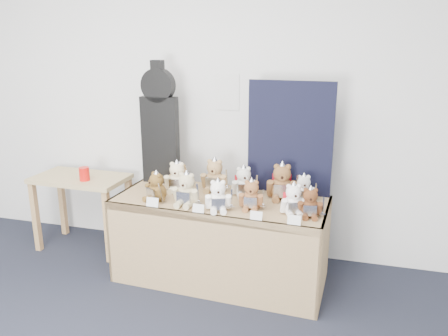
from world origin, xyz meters
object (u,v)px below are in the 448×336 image
(side_table, at_px, (81,189))
(teddy_front_end, at_px, (310,204))
(teddy_front_centre, at_px, (218,197))
(teddy_back_centre_right, at_px, (244,183))
(teddy_back_centre_left, at_px, (215,176))
(red_cup, at_px, (84,174))
(teddy_front_far_left, at_px, (156,188))
(teddy_front_far_right, at_px, (293,201))
(teddy_back_left, at_px, (177,178))
(teddy_front_right, at_px, (251,196))
(teddy_back_far_left, at_px, (180,177))
(display_table, at_px, (218,220))
(teddy_back_end, at_px, (303,189))
(teddy_front_left, at_px, (187,190))
(guitar_case, at_px, (160,124))
(teddy_back_right, at_px, (282,183))

(side_table, xyz_separation_m, teddy_front_end, (2.05, -0.38, 0.21))
(teddy_front_centre, distance_m, teddy_back_centre_right, 0.37)
(teddy_front_centre, bearing_deg, teddy_back_centre_left, 92.17)
(red_cup, xyz_separation_m, teddy_front_centre, (1.31, -0.35, 0.04))
(teddy_front_far_left, distance_m, teddy_front_far_right, 1.03)
(teddy_front_far_left, bearing_deg, teddy_back_centre_left, 76.76)
(teddy_back_left, relative_size, teddy_back_centre_left, 0.93)
(teddy_front_far_right, bearing_deg, teddy_front_right, 154.83)
(red_cup, height_order, teddy_front_right, teddy_front_right)
(teddy_back_centre_right, xyz_separation_m, teddy_back_far_left, (-0.54, 0.02, -0.01))
(display_table, distance_m, teddy_back_end, 0.69)
(teddy_front_left, bearing_deg, teddy_back_centre_left, 78.53)
(side_table, height_order, teddy_front_right, teddy_front_right)
(teddy_back_end, bearing_deg, teddy_front_end, -90.19)
(teddy_front_left, height_order, teddy_front_far_right, teddy_front_left)
(teddy_front_left, height_order, teddy_front_centre, teddy_front_left)
(guitar_case, xyz_separation_m, teddy_front_far_right, (1.18, -0.45, -0.40))
(teddy_front_right, distance_m, teddy_back_right, 0.32)
(teddy_back_right, bearing_deg, teddy_back_centre_left, 166.85)
(teddy_front_end, bearing_deg, red_cup, 164.39)
(teddy_back_left, bearing_deg, guitar_case, 130.17)
(red_cup, height_order, teddy_back_end, teddy_back_end)
(side_table, xyz_separation_m, teddy_back_end, (1.98, -0.09, 0.21))
(display_table, relative_size, teddy_front_left, 5.89)
(side_table, relative_size, guitar_case, 0.82)
(teddy_back_centre_left, xyz_separation_m, teddy_back_far_left, (-0.28, -0.04, -0.02))
(teddy_back_centre_right, bearing_deg, teddy_back_right, -19.21)
(teddy_back_far_left, bearing_deg, teddy_back_left, -82.22)
(teddy_front_centre, height_order, teddy_back_right, teddy_back_right)
(teddy_front_end, bearing_deg, guitar_case, 153.41)
(display_table, relative_size, guitar_case, 1.62)
(teddy_back_centre_left, relative_size, teddy_back_centre_right, 1.12)
(teddy_front_far_right, relative_size, teddy_back_left, 0.92)
(red_cup, bearing_deg, teddy_front_far_left, -19.33)
(red_cup, relative_size, teddy_back_far_left, 0.48)
(guitar_case, distance_m, teddy_back_centre_right, 0.87)
(teddy_front_far_right, relative_size, teddy_back_centre_right, 0.95)
(side_table, xyz_separation_m, teddy_back_left, (0.98, -0.12, 0.23))
(red_cup, bearing_deg, teddy_front_right, -9.39)
(teddy_front_right, xyz_separation_m, teddy_back_end, (0.35, 0.25, -0.00))
(teddy_front_right, bearing_deg, teddy_front_left, -178.99)
(guitar_case, relative_size, teddy_back_left, 3.69)
(teddy_back_left, height_order, teddy_back_centre_left, teddy_back_centre_left)
(guitar_case, bearing_deg, teddy_front_left, -48.73)
(guitar_case, relative_size, teddy_back_centre_right, 3.82)
(guitar_case, relative_size, teddy_front_left, 3.63)
(teddy_front_right, height_order, teddy_back_centre_left, teddy_back_centre_left)
(teddy_front_centre, bearing_deg, teddy_front_left, 152.10)
(red_cup, height_order, teddy_front_left, teddy_front_left)
(side_table, xyz_separation_m, teddy_back_right, (1.81, -0.08, 0.24))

